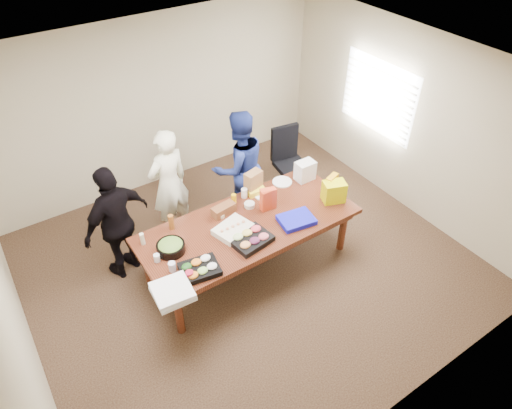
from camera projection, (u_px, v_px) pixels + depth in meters
floor at (249, 265)px, 6.29m from camera, size 5.50×5.00×0.02m
ceiling at (246, 76)px, 4.57m from camera, size 5.50×5.00×0.02m
wall_back at (159, 104)px, 7.03m from camera, size 5.50×0.04×2.70m
wall_front at (411, 336)px, 3.82m from camera, size 5.50×0.04×2.70m
wall_right at (408, 122)px, 6.61m from camera, size 0.04×5.00×2.70m
window_panel at (378, 97)px, 6.89m from camera, size 0.03×1.40×1.10m
window_blinds at (376, 98)px, 6.87m from camera, size 0.04×1.36×1.00m
conference_table at (249, 245)px, 6.05m from camera, size 2.80×1.20×0.75m
office_chair at (292, 164)px, 7.22m from camera, size 0.62×0.62×1.07m
person_center at (169, 184)px, 6.32m from camera, size 0.67×0.51×1.67m
person_right at (239, 167)px, 6.58m from camera, size 0.87×0.69×1.73m
person_left at (117, 223)px, 5.71m from camera, size 1.04×0.70×1.64m
veggie_tray at (200, 269)px, 5.16m from camera, size 0.48×0.41×0.07m
fruit_tray at (251, 240)px, 5.53m from camera, size 0.52×0.43×0.07m
sheet_cake at (233, 229)px, 5.67m from camera, size 0.52×0.44×0.08m
salad_bowl at (171, 248)px, 5.40m from camera, size 0.43×0.43×0.11m
chip_bag_blue at (296, 220)px, 5.81m from camera, size 0.48×0.39×0.07m
chip_bag_red at (268, 199)px, 5.94m from camera, size 0.21×0.10×0.30m
chip_bag_yellow at (331, 185)px, 6.18m from camera, size 0.22×0.14×0.31m
chip_bag_orange at (268, 199)px, 5.95m from camera, size 0.22×0.14×0.31m
mayo_jar at (244, 193)px, 6.19m from camera, size 0.11×0.11×0.13m
mustard_bottle at (234, 200)px, 6.03m from camera, size 0.07×0.07×0.18m
dressing_bottle at (171, 222)px, 5.67m from camera, size 0.08×0.08×0.21m
ranch_bottle at (142, 239)px, 5.47m from camera, size 0.06×0.06×0.16m
banana_bunch at (256, 191)px, 6.26m from camera, size 0.26×0.17×0.08m
bread_loaf at (224, 210)px, 5.92m from camera, size 0.33×0.18×0.13m
kraft_bag at (253, 182)px, 6.22m from camera, size 0.27×0.19×0.32m
red_cup at (190, 276)px, 5.05m from camera, size 0.10×0.10×0.12m
clear_cup_a at (172, 267)px, 5.16m from camera, size 0.09×0.09×0.12m
clear_cup_b at (157, 258)px, 5.27m from camera, size 0.07×0.07×0.10m
pizza_box_lower at (173, 293)px, 4.90m from camera, size 0.43×0.43×0.05m
pizza_box_upper at (172, 290)px, 4.88m from camera, size 0.44×0.44×0.05m
plate_a at (282, 182)px, 6.48m from camera, size 0.35×0.35×0.02m
plate_b at (264, 195)px, 6.25m from camera, size 0.33×0.33×0.02m
dip_bowl_a at (249, 205)px, 6.05m from camera, size 0.17×0.17×0.06m
dip_bowl_b at (220, 215)px, 5.90m from camera, size 0.17×0.17×0.05m
grocery_bag_white at (305, 171)px, 6.46m from camera, size 0.27×0.19×0.28m
grocery_bag_yellow at (334, 192)px, 6.08m from camera, size 0.34×0.29×0.29m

